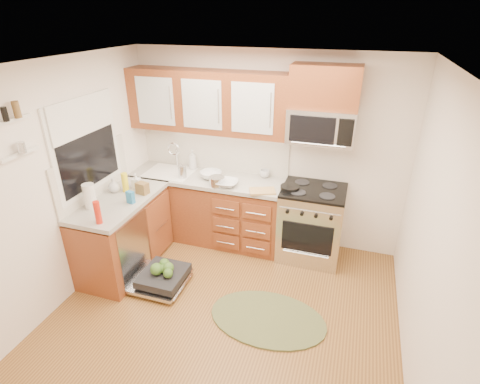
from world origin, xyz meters
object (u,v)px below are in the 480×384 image
(range, at_px, (311,223))
(skillet, at_px, (290,188))
(stock_pot, at_px, (217,181))
(paper_towel_roll, at_px, (90,196))
(microwave, at_px, (321,126))
(bowl_b, at_px, (211,175))
(dishwasher, at_px, (161,278))
(cutting_board, at_px, (262,191))
(upper_cabinets, at_px, (208,102))
(cup, at_px, (265,174))
(bowl_a, at_px, (226,183))
(sink, at_px, (170,181))
(rug, at_px, (268,318))

(range, height_order, skillet, skillet)
(stock_pot, xyz_separation_m, paper_towel_roll, (-1.11, -0.97, 0.08))
(range, xyz_separation_m, stock_pot, (-1.17, -0.21, 0.51))
(microwave, distance_m, stock_pot, 1.41)
(paper_towel_roll, bearing_deg, bowl_b, 50.71)
(range, bearing_deg, skillet, -162.31)
(bowl_b, bearing_deg, dishwasher, -100.64)
(cutting_board, bearing_deg, upper_cabinets, 156.51)
(stock_pot, xyz_separation_m, cutting_board, (0.58, 0.00, -0.05))
(microwave, relative_size, cup, 5.85)
(stock_pot, height_order, cup, stock_pot)
(upper_cabinets, distance_m, stock_pot, 0.99)
(bowl_a, bearing_deg, range, 9.67)
(microwave, height_order, bowl_b, microwave)
(cup, bearing_deg, paper_towel_roll, -139.05)
(range, xyz_separation_m, dishwasher, (-1.54, -1.13, -0.38))
(microwave, bearing_deg, bowl_b, -174.19)
(sink, relative_size, cutting_board, 2.03)
(sink, xyz_separation_m, cup, (1.26, 0.23, 0.18))
(rug, distance_m, cup, 1.83)
(range, xyz_separation_m, paper_towel_roll, (-2.28, -1.18, 0.59))
(bowl_a, bearing_deg, cutting_board, -3.66)
(sink, xyz_separation_m, skillet, (1.65, -0.08, 0.17))
(dishwasher, height_order, cup, cup)
(sink, bearing_deg, bowl_a, -11.01)
(cutting_board, xyz_separation_m, paper_towel_roll, (-1.69, -0.97, 0.13))
(stock_pot, bearing_deg, skillet, 7.71)
(dishwasher, bearing_deg, range, 36.27)
(dishwasher, height_order, cutting_board, cutting_board)
(upper_cabinets, height_order, range, upper_cabinets)
(cutting_board, distance_m, bowl_a, 0.47)
(range, height_order, bowl_a, bowl_a)
(range, height_order, bowl_b, bowl_b)
(skillet, height_order, bowl_a, same)
(rug, distance_m, bowl_a, 1.67)
(rug, bearing_deg, bowl_b, 131.23)
(paper_towel_roll, bearing_deg, bowl_a, 39.13)
(range, bearing_deg, sink, -179.70)
(microwave, distance_m, sink, 2.13)
(sink, distance_m, rug, 2.26)
(paper_towel_roll, relative_size, cup, 2.17)
(microwave, bearing_deg, cutting_board, -150.70)
(paper_towel_roll, xyz_separation_m, bowl_a, (1.22, 1.00, -0.11))
(microwave, relative_size, rug, 0.63)
(cup, bearing_deg, bowl_a, -133.90)
(cutting_board, bearing_deg, dishwasher, -135.98)
(sink, xyz_separation_m, paper_towel_roll, (-0.35, -1.17, 0.27))
(upper_cabinets, relative_size, cutting_board, 6.70)
(bowl_a, height_order, cup, cup)
(upper_cabinets, relative_size, sink, 3.31)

